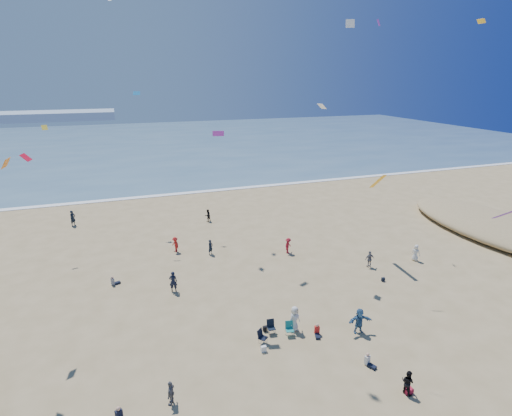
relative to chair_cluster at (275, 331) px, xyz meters
name	(u,v)px	position (x,y,z in m)	size (l,w,h in m)	color
ocean	(139,144)	(-3.37, 86.92, -0.47)	(220.00, 100.00, 0.06)	#476B84
surf_line	(161,195)	(-3.37, 36.92, -0.46)	(220.00, 1.20, 0.08)	white
standing_flyers	(256,278)	(1.04, 6.89, 0.33)	(39.04, 35.51, 1.86)	slate
seated_group	(254,367)	(-2.41, -2.76, -0.08)	(15.53, 28.38, 0.84)	silver
chair_cluster	(275,331)	(0.00, 0.00, 0.00)	(2.78, 1.55, 1.00)	black
white_tote	(264,349)	(-1.21, -1.10, -0.30)	(0.35, 0.20, 0.40)	white
black_backpack	(265,329)	(-0.36, 0.89, -0.31)	(0.30, 0.22, 0.38)	black
cooler	(409,391)	(5.20, -7.08, -0.35)	(0.45, 0.30, 0.30)	#A91830
navy_bag	(383,279)	(11.73, 4.18, -0.33)	(0.28, 0.18, 0.34)	black
kites_aloft	(330,107)	(6.25, 5.37, 14.17)	(44.46, 42.66, 27.06)	white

